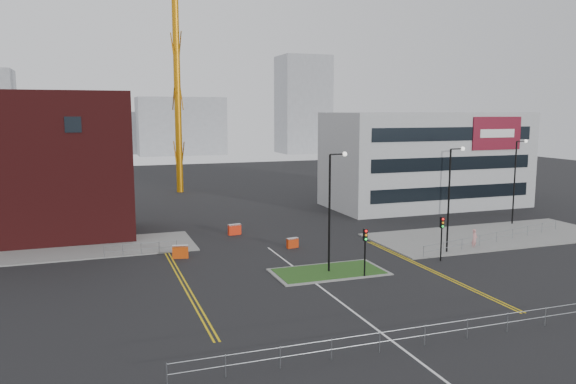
# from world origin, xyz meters

# --- Properties ---
(ground) EXTENTS (200.00, 200.00, 0.00)m
(ground) POSITION_xyz_m (0.00, 0.00, 0.00)
(ground) COLOR black
(ground) RESTS_ON ground
(pavement_left) EXTENTS (28.00, 8.00, 0.12)m
(pavement_left) POSITION_xyz_m (-20.00, 22.00, 0.06)
(pavement_left) COLOR slate
(pavement_left) RESTS_ON ground
(pavement_right) EXTENTS (24.00, 10.00, 0.12)m
(pavement_right) POSITION_xyz_m (22.00, 14.00, 0.06)
(pavement_right) COLOR slate
(pavement_right) RESTS_ON ground
(island_kerb) EXTENTS (8.60, 4.60, 0.08)m
(island_kerb) POSITION_xyz_m (2.00, 8.00, 0.04)
(island_kerb) COLOR slate
(island_kerb) RESTS_ON ground
(grass_island) EXTENTS (8.00, 4.00, 0.12)m
(grass_island) POSITION_xyz_m (2.00, 8.00, 0.06)
(grass_island) COLOR #1F4717
(grass_island) RESTS_ON ground
(office_block) EXTENTS (25.00, 12.20, 12.00)m
(office_block) POSITION_xyz_m (26.01, 31.97, 6.00)
(office_block) COLOR #A3A6A8
(office_block) RESTS_ON ground
(streetlamp_island) EXTENTS (1.46, 0.36, 9.18)m
(streetlamp_island) POSITION_xyz_m (2.22, 8.00, 5.41)
(streetlamp_island) COLOR black
(streetlamp_island) RESTS_ON ground
(streetlamp_right_near) EXTENTS (1.46, 0.36, 9.18)m
(streetlamp_right_near) POSITION_xyz_m (14.22, 10.00, 5.41)
(streetlamp_right_near) COLOR black
(streetlamp_right_near) RESTS_ON ground
(streetlamp_right_far) EXTENTS (1.46, 0.36, 9.18)m
(streetlamp_right_far) POSITION_xyz_m (28.22, 18.00, 5.41)
(streetlamp_right_far) COLOR black
(streetlamp_right_far) RESTS_ON ground
(traffic_light_island) EXTENTS (0.28, 0.33, 3.65)m
(traffic_light_island) POSITION_xyz_m (4.00, 5.98, 2.57)
(traffic_light_island) COLOR black
(traffic_light_island) RESTS_ON ground
(traffic_light_right) EXTENTS (0.28, 0.33, 3.65)m
(traffic_light_right) POSITION_xyz_m (12.00, 7.98, 2.57)
(traffic_light_right) COLOR black
(traffic_light_right) RESTS_ON ground
(railing_front) EXTENTS (24.05, 0.05, 1.10)m
(railing_front) POSITION_xyz_m (0.00, -6.00, 0.78)
(railing_front) COLOR gray
(railing_front) RESTS_ON ground
(railing_left) EXTENTS (6.05, 0.05, 1.10)m
(railing_left) POSITION_xyz_m (-11.00, 18.00, 0.74)
(railing_left) COLOR gray
(railing_left) RESTS_ON ground
(railing_right) EXTENTS (19.05, 5.05, 1.10)m
(railing_right) POSITION_xyz_m (20.50, 11.50, 0.78)
(railing_right) COLOR gray
(railing_right) RESTS_ON ground
(centre_line) EXTENTS (0.15, 30.00, 0.01)m
(centre_line) POSITION_xyz_m (0.00, 2.00, 0.01)
(centre_line) COLOR silver
(centre_line) RESTS_ON ground
(yellow_left_a) EXTENTS (0.12, 24.00, 0.01)m
(yellow_left_a) POSITION_xyz_m (-9.00, 10.00, 0.01)
(yellow_left_a) COLOR gold
(yellow_left_a) RESTS_ON ground
(yellow_left_b) EXTENTS (0.12, 24.00, 0.01)m
(yellow_left_b) POSITION_xyz_m (-8.70, 10.00, 0.01)
(yellow_left_b) COLOR gold
(yellow_left_b) RESTS_ON ground
(yellow_right_a) EXTENTS (0.12, 20.00, 0.01)m
(yellow_right_a) POSITION_xyz_m (9.50, 6.00, 0.01)
(yellow_right_a) COLOR gold
(yellow_right_a) RESTS_ON ground
(yellow_right_b) EXTENTS (0.12, 20.00, 0.01)m
(yellow_right_b) POSITION_xyz_m (9.80, 6.00, 0.01)
(yellow_right_b) COLOR gold
(yellow_right_b) RESTS_ON ground
(skyline_b) EXTENTS (24.00, 12.00, 16.00)m
(skyline_b) POSITION_xyz_m (10.00, 130.00, 8.00)
(skyline_b) COLOR gray
(skyline_b) RESTS_ON ground
(skyline_c) EXTENTS (14.00, 12.00, 28.00)m
(skyline_c) POSITION_xyz_m (45.00, 125.00, 14.00)
(skyline_c) COLOR gray
(skyline_c) RESTS_ON ground
(skyline_d) EXTENTS (30.00, 12.00, 12.00)m
(skyline_d) POSITION_xyz_m (-8.00, 140.00, 6.00)
(skyline_d) COLOR gray
(skyline_d) RESTS_ON ground
(pedestrian) EXTENTS (0.76, 0.66, 1.76)m
(pedestrian) POSITION_xyz_m (17.27, 10.53, 0.88)
(pedestrian) COLOR #D78C8B
(pedestrian) RESTS_ON ground
(barrier_left) EXTENTS (1.37, 0.70, 1.10)m
(barrier_left) POSITION_xyz_m (-8.00, 16.00, 0.60)
(barrier_left) COLOR #C6400B
(barrier_left) RESTS_ON ground
(barrier_mid) EXTENTS (1.31, 0.58, 1.07)m
(barrier_mid) POSITION_xyz_m (-1.54, 23.19, 0.58)
(barrier_mid) COLOR red
(barrier_mid) RESTS_ON ground
(barrier_right) EXTENTS (1.13, 0.57, 0.91)m
(barrier_right) POSITION_xyz_m (2.04, 16.21, 0.49)
(barrier_right) COLOR red
(barrier_right) RESTS_ON ground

